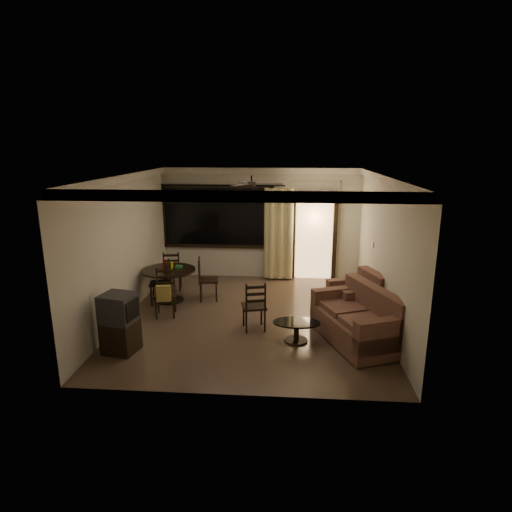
# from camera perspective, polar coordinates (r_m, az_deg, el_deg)

# --- Properties ---
(ground) EXTENTS (5.50, 5.50, 0.00)m
(ground) POSITION_cam_1_polar(r_m,az_deg,el_deg) (8.64, -0.56, -8.17)
(ground) COLOR #7F6651
(ground) RESTS_ON ground
(room_shell) EXTENTS (5.50, 6.70, 5.50)m
(room_shell) POSITION_cam_1_polar(r_m,az_deg,el_deg) (9.83, 3.76, 5.71)
(room_shell) COLOR beige
(room_shell) RESTS_ON ground
(dining_table) EXTENTS (1.16, 1.16, 0.94)m
(dining_table) POSITION_cam_1_polar(r_m,az_deg,el_deg) (9.53, -11.51, -2.63)
(dining_table) COLOR black
(dining_table) RESTS_ON ground
(dining_chair_west) EXTENTS (0.49, 0.49, 0.95)m
(dining_chair_west) POSITION_cam_1_polar(r_m,az_deg,el_deg) (9.52, -12.56, -4.52)
(dining_chair_west) COLOR black
(dining_chair_west) RESTS_ON ground
(dining_chair_east) EXTENTS (0.49, 0.49, 0.95)m
(dining_chair_east) POSITION_cam_1_polar(r_m,az_deg,el_deg) (9.56, -6.43, -4.17)
(dining_chair_east) COLOR black
(dining_chair_east) RESTS_ON ground
(dining_chair_south) EXTENTS (0.49, 0.53, 0.95)m
(dining_chair_south) POSITION_cam_1_polar(r_m,az_deg,el_deg) (8.80, -11.97, -5.93)
(dining_chair_south) COLOR black
(dining_chair_south) RESTS_ON ground
(dining_chair_north) EXTENTS (0.49, 0.49, 0.95)m
(dining_chair_north) POSITION_cam_1_polar(r_m,az_deg,el_deg) (10.36, -11.03, -2.87)
(dining_chair_north) COLOR black
(dining_chair_north) RESTS_ON ground
(tv_cabinet) EXTENTS (0.61, 0.57, 1.00)m
(tv_cabinet) POSITION_cam_1_polar(r_m,az_deg,el_deg) (7.46, -17.70, -8.50)
(tv_cabinet) COLOR black
(tv_cabinet) RESTS_ON ground
(sofa) EXTENTS (1.52, 1.98, 0.94)m
(sofa) POSITION_cam_1_polar(r_m,az_deg,el_deg) (7.72, 13.63, -8.45)
(sofa) COLOR #4F2724
(sofa) RESTS_ON ground
(armchair) EXTENTS (1.15, 1.15, 0.91)m
(armchair) POSITION_cam_1_polar(r_m,az_deg,el_deg) (8.72, 13.50, -5.71)
(armchair) COLOR #4F2724
(armchair) RESTS_ON ground
(coffee_table) EXTENTS (0.83, 0.50, 0.36)m
(coffee_table) POSITION_cam_1_polar(r_m,az_deg,el_deg) (7.60, 5.41, -9.56)
(coffee_table) COLOR black
(coffee_table) RESTS_ON ground
(side_chair) EXTENTS (0.51, 0.51, 0.96)m
(side_chair) POSITION_cam_1_polar(r_m,az_deg,el_deg) (8.01, -0.25, -7.86)
(side_chair) COLOR black
(side_chair) RESTS_ON ground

